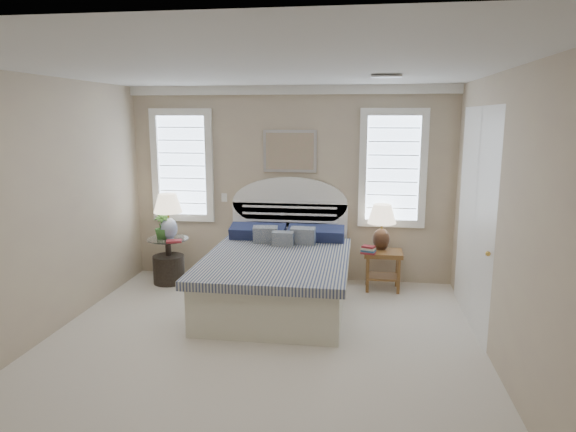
% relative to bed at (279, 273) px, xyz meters
% --- Properties ---
extents(floor, '(4.50, 5.00, 0.01)m').
position_rel_bed_xyz_m(floor, '(0.00, -1.46, -0.39)').
color(floor, beige).
rests_on(floor, ground).
extents(ceiling, '(4.50, 5.00, 0.01)m').
position_rel_bed_xyz_m(ceiling, '(0.00, -1.46, 2.31)').
color(ceiling, silver).
rests_on(ceiling, wall_back).
extents(wall_back, '(4.50, 0.02, 2.70)m').
position_rel_bed_xyz_m(wall_back, '(0.00, 1.04, 0.96)').
color(wall_back, '#C5B493').
rests_on(wall_back, floor).
extents(wall_left, '(0.02, 5.00, 2.70)m').
position_rel_bed_xyz_m(wall_left, '(-2.25, -1.46, 0.96)').
color(wall_left, '#C5B493').
rests_on(wall_left, floor).
extents(wall_right, '(0.02, 5.00, 2.70)m').
position_rel_bed_xyz_m(wall_right, '(2.25, -1.46, 0.96)').
color(wall_right, '#C5B493').
rests_on(wall_right, floor).
extents(crown_molding, '(4.50, 0.08, 0.12)m').
position_rel_bed_xyz_m(crown_molding, '(0.00, 1.00, 2.25)').
color(crown_molding, white).
rests_on(crown_molding, wall_back).
extents(hvac_vent, '(0.30, 0.20, 0.02)m').
position_rel_bed_xyz_m(hvac_vent, '(1.20, -0.66, 2.29)').
color(hvac_vent, '#B2B2B2').
rests_on(hvac_vent, ceiling).
extents(switch_plate, '(0.08, 0.01, 0.12)m').
position_rel_bed_xyz_m(switch_plate, '(-0.95, 1.03, 0.76)').
color(switch_plate, white).
rests_on(switch_plate, wall_back).
extents(window_left, '(0.90, 0.06, 1.60)m').
position_rel_bed_xyz_m(window_left, '(-1.55, 1.02, 1.21)').
color(window_left, '#C8E0FE').
rests_on(window_left, wall_back).
extents(window_right, '(0.90, 0.06, 1.60)m').
position_rel_bed_xyz_m(window_right, '(1.40, 1.02, 1.21)').
color(window_right, '#C8E0FE').
rests_on(window_right, wall_back).
extents(painting, '(0.74, 0.04, 0.58)m').
position_rel_bed_xyz_m(painting, '(0.00, 1.00, 1.43)').
color(painting, silver).
rests_on(painting, wall_back).
extents(closet_door, '(0.02, 1.80, 2.40)m').
position_rel_bed_xyz_m(closet_door, '(2.23, -0.26, 0.81)').
color(closet_door, white).
rests_on(closet_door, floor).
extents(bed, '(1.72, 2.28, 1.47)m').
position_rel_bed_xyz_m(bed, '(0.00, 0.00, 0.00)').
color(bed, beige).
rests_on(bed, floor).
extents(side_table_left, '(0.56, 0.56, 0.63)m').
position_rel_bed_xyz_m(side_table_left, '(-1.65, 0.59, 0.00)').
color(side_table_left, black).
rests_on(side_table_left, floor).
extents(nightstand_right, '(0.50, 0.40, 0.53)m').
position_rel_bed_xyz_m(nightstand_right, '(1.30, 0.69, 0.00)').
color(nightstand_right, brown).
rests_on(nightstand_right, floor).
extents(floor_pot, '(0.57, 0.57, 0.39)m').
position_rel_bed_xyz_m(floor_pot, '(-1.64, 0.56, -0.19)').
color(floor_pot, black).
rests_on(floor_pot, floor).
extents(lamp_left, '(0.49, 0.49, 0.63)m').
position_rel_bed_xyz_m(lamp_left, '(-1.63, 0.60, 0.63)').
color(lamp_left, silver).
rests_on(lamp_left, side_table_left).
extents(lamp_right, '(0.48, 0.48, 0.62)m').
position_rel_bed_xyz_m(lamp_right, '(1.27, 0.80, 0.52)').
color(lamp_right, black).
rests_on(lamp_right, nightstand_right).
extents(potted_plant, '(0.22, 0.22, 0.36)m').
position_rel_bed_xyz_m(potted_plant, '(-1.71, 0.55, 0.42)').
color(potted_plant, '#387930').
rests_on(potted_plant, side_table_left).
extents(books_left, '(0.23, 0.19, 0.03)m').
position_rel_bed_xyz_m(books_left, '(-1.48, 0.39, 0.26)').
color(books_left, maroon).
rests_on(books_left, side_table_left).
extents(books_right, '(0.22, 0.19, 0.10)m').
position_rel_bed_xyz_m(books_right, '(1.10, 0.54, 0.19)').
color(books_right, maroon).
rests_on(books_right, nightstand_right).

